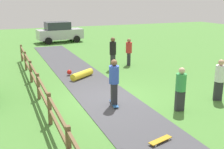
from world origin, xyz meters
The scene contains 11 objects.
ground_plane centered at (0.00, 0.00, 0.00)m, with size 60.00×60.00×0.00m, color #4C8438.
asphalt_path centered at (0.00, 0.00, 0.01)m, with size 2.40×28.00×0.02m, color #47474C.
wooden_fence centered at (-2.60, 0.00, 0.67)m, with size 0.12×18.12×1.10m.
skater_riding centered at (-0.02, -0.63, 1.04)m, with size 0.44×0.82×1.83m.
skater_fallen centered at (-0.10, 3.61, 0.20)m, with size 1.44×1.43×0.36m.
skateboard_loose centered at (0.12, -3.76, 0.09)m, with size 0.82×0.40×0.08m.
bystander_green centered at (2.06, -1.98, 0.91)m, with size 0.44×0.44×1.66m.
bystander_white centered at (4.17, -1.68, 0.94)m, with size 0.51×0.51×1.71m.
bystander_red centered at (3.48, 5.24, 0.92)m, with size 0.49×0.49×1.67m.
bystander_black centered at (2.16, 4.66, 1.06)m, with size 0.39×0.39×1.89m.
parked_car_silver centered at (1.48, 16.14, 0.96)m, with size 4.32×2.24×1.92m.
Camera 1 is at (-3.92, -9.78, 4.05)m, focal length 43.84 mm.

